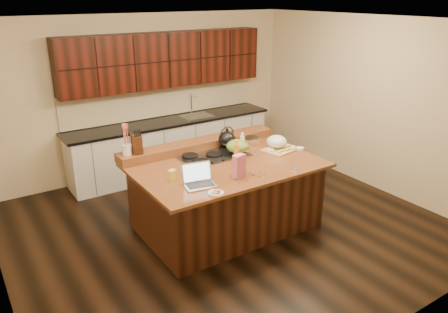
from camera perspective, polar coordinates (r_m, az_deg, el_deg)
room at (r=5.54m, az=0.28°, el=3.23°), size 5.52×5.02×2.72m
island at (r=5.87m, az=0.27°, el=-5.04°), size 2.40×1.60×0.92m
back_ledge at (r=6.23m, az=-3.28°, el=1.60°), size 2.40×0.30×0.12m
cooktop at (r=5.92m, az=-1.33°, el=0.13°), size 0.92×0.52×0.05m
back_counter at (r=7.65m, az=-7.08°, el=5.15°), size 3.70×0.66×2.40m
kettle at (r=6.13m, az=0.40°, el=2.26°), size 0.32×0.32×0.22m
green_bowl at (r=5.93m, az=1.79°, el=1.36°), size 0.32×0.32×0.17m
laptop at (r=5.06m, az=-3.34°, el=-2.98°), size 0.40×0.34×0.25m
oil_bottle at (r=5.64m, az=1.64°, el=0.37°), size 0.07×0.07×0.27m
vinegar_bottle at (r=6.01m, az=2.40°, el=1.55°), size 0.08×0.08×0.25m
wooden_tray at (r=6.22m, az=7.01°, el=1.72°), size 0.55×0.45×0.20m
ramekin_a at (r=6.23m, az=9.97°, el=0.97°), size 0.11×0.11×0.04m
ramekin_b at (r=6.41m, az=7.51°, el=1.67°), size 0.13×0.13×0.04m
ramekin_c at (r=6.11m, az=6.12°, el=0.75°), size 0.11×0.11×0.04m
strainer_bowl at (r=6.40m, az=3.63°, el=1.98°), size 0.24×0.24×0.09m
kitchen_timer at (r=5.54m, az=9.17°, el=-1.38°), size 0.10×0.10×0.07m
pink_bag at (r=5.21m, az=1.98°, el=-1.28°), size 0.17×0.11×0.29m
candy_plate at (r=4.86m, az=-1.07°, el=-4.75°), size 0.22×0.22×0.01m
package_box at (r=5.20m, az=-6.79°, el=-2.43°), size 0.11×0.10×0.13m
utensil_crock at (r=5.76m, az=-12.55°, el=0.88°), size 0.12×0.12×0.14m
knife_block at (r=5.79m, az=-11.34°, el=1.59°), size 0.15×0.21×0.24m
gumdrop_0 at (r=5.33m, az=2.20°, el=-2.33°), size 0.02×0.02×0.02m
gumdrop_1 at (r=5.14m, az=2.03°, el=-3.25°), size 0.02×0.02×0.02m
gumdrop_2 at (r=5.19m, az=1.49°, el=-2.98°), size 0.02×0.02×0.02m
gumdrop_3 at (r=5.36m, az=3.61°, el=-2.21°), size 0.02×0.02×0.02m
gumdrop_4 at (r=5.32m, az=3.91°, el=-2.42°), size 0.02×0.02×0.02m
gumdrop_5 at (r=5.12m, az=2.04°, el=-3.33°), size 0.02×0.02×0.02m
gumdrop_6 at (r=5.16m, az=2.98°, el=-3.14°), size 0.02×0.02×0.02m
gumdrop_7 at (r=5.29m, az=4.67°, el=-2.56°), size 0.02×0.02×0.02m
gumdrop_8 at (r=5.30m, az=0.91°, el=-2.47°), size 0.02×0.02×0.02m
gumdrop_9 at (r=5.32m, az=1.57°, el=-2.40°), size 0.02×0.02×0.02m
gumdrop_10 at (r=5.45m, az=4.70°, el=-1.88°), size 0.02×0.02×0.02m
gumdrop_11 at (r=5.37m, az=5.24°, el=-2.24°), size 0.02×0.02×0.02m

